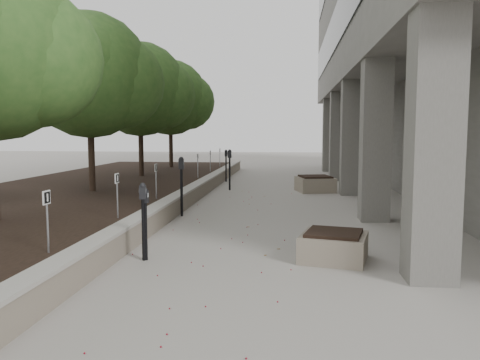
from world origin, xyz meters
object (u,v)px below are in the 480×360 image
at_px(crabapple_tree_3, 90,102).
at_px(parking_meter_4, 230,170).
at_px(parking_meter_2, 143,222).
at_px(parking_meter_5, 226,166).
at_px(planter_back, 315,184).
at_px(crabapple_tree_4, 140,109).
at_px(parking_meter_1, 146,224).
at_px(crabapple_tree_5, 170,114).
at_px(planter_front, 334,246).
at_px(parking_meter_3, 182,186).

height_order(crabapple_tree_3, parking_meter_4, crabapple_tree_3).
distance_m(parking_meter_2, parking_meter_5, 13.28).
bearing_deg(planter_back, parking_meter_5, 139.59).
distance_m(crabapple_tree_4, parking_meter_4, 4.62).
distance_m(parking_meter_1, planter_back, 10.61).
bearing_deg(crabapple_tree_5, planter_front, -66.72).
relative_size(crabapple_tree_3, crabapple_tree_5, 1.00).
height_order(crabapple_tree_3, crabapple_tree_4, same).
bearing_deg(crabapple_tree_4, planter_front, -57.94).
height_order(parking_meter_5, planter_front, parking_meter_5).
relative_size(parking_meter_2, planter_front, 1.25).
bearing_deg(crabapple_tree_5, crabapple_tree_3, -90.00).
relative_size(crabapple_tree_4, parking_meter_5, 3.81).
xyz_separation_m(crabapple_tree_3, crabapple_tree_5, (0.00, 10.00, 0.00)).
xyz_separation_m(crabapple_tree_4, parking_meter_1, (3.61, -11.31, -2.48)).
xyz_separation_m(parking_meter_3, parking_meter_5, (0.00, 8.84, -0.08)).
relative_size(parking_meter_2, parking_meter_3, 0.86).
bearing_deg(parking_meter_3, crabapple_tree_3, 143.70).
bearing_deg(parking_meter_3, planter_back, 50.40).
distance_m(crabapple_tree_5, planter_front, 17.63).
xyz_separation_m(crabapple_tree_4, planter_back, (7.01, -1.27, -2.82)).
bearing_deg(planter_front, crabapple_tree_3, 139.00).
relative_size(crabapple_tree_5, parking_meter_1, 4.26).
distance_m(crabapple_tree_3, parking_meter_1, 7.68).
distance_m(parking_meter_2, planter_front, 3.34).
bearing_deg(planter_front, crabapple_tree_4, 122.06).
xyz_separation_m(parking_meter_1, parking_meter_2, (-0.03, -0.03, 0.04)).
bearing_deg(parking_meter_4, parking_meter_3, -89.37).
distance_m(crabapple_tree_4, parking_meter_3, 7.98).
bearing_deg(planter_back, crabapple_tree_5, 138.20).
relative_size(crabapple_tree_3, parking_meter_5, 3.81).
height_order(parking_meter_2, parking_meter_3, parking_meter_3).
bearing_deg(parking_meter_3, parking_meter_5, 84.13).
relative_size(crabapple_tree_4, parking_meter_4, 3.49).
height_order(parking_meter_3, parking_meter_5, parking_meter_3).
bearing_deg(parking_meter_5, parking_meter_2, -102.31).
distance_m(parking_meter_3, planter_front, 5.47).
xyz_separation_m(crabapple_tree_4, parking_meter_5, (3.25, 1.93, -2.41)).
height_order(parking_meter_2, parking_meter_5, parking_meter_5).
xyz_separation_m(crabapple_tree_4, crabapple_tree_5, (0.00, 5.00, 0.00)).
height_order(crabapple_tree_4, planter_back, crabapple_tree_4).
distance_m(parking_meter_2, planter_back, 10.65).
bearing_deg(planter_front, parking_meter_5, 105.68).
bearing_deg(crabapple_tree_5, parking_meter_4, -58.33).
bearing_deg(parking_meter_5, parking_meter_3, -103.74).
bearing_deg(parking_meter_2, parking_meter_4, 76.48).
bearing_deg(crabapple_tree_4, parking_meter_3, -64.81).
distance_m(parking_meter_1, planter_front, 3.30).
xyz_separation_m(parking_meter_4, planter_front, (3.07, -9.81, -0.52)).
height_order(crabapple_tree_3, parking_meter_1, crabapple_tree_3).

